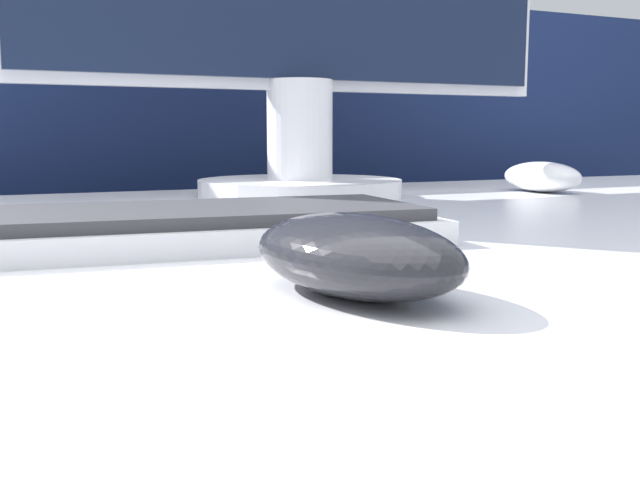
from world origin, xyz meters
TOP-DOWN VIEW (x-y plane):
  - partition_panel at (0.00, 0.63)m, footprint 5.00×0.03m
  - computer_mouse_near at (0.03, -0.16)m, footprint 0.09×0.13m
  - keyboard at (-0.02, 0.03)m, footprint 0.38×0.18m
  - computer_mouse_far at (0.52, 0.27)m, footprint 0.07×0.12m

SIDE VIEW (x-z plane):
  - partition_panel at x=0.00m, z-range 0.00..1.04m
  - keyboard at x=-0.02m, z-range 0.75..0.78m
  - computer_mouse_near at x=0.03m, z-range 0.75..0.79m
  - computer_mouse_far at x=0.52m, z-range 0.75..0.79m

